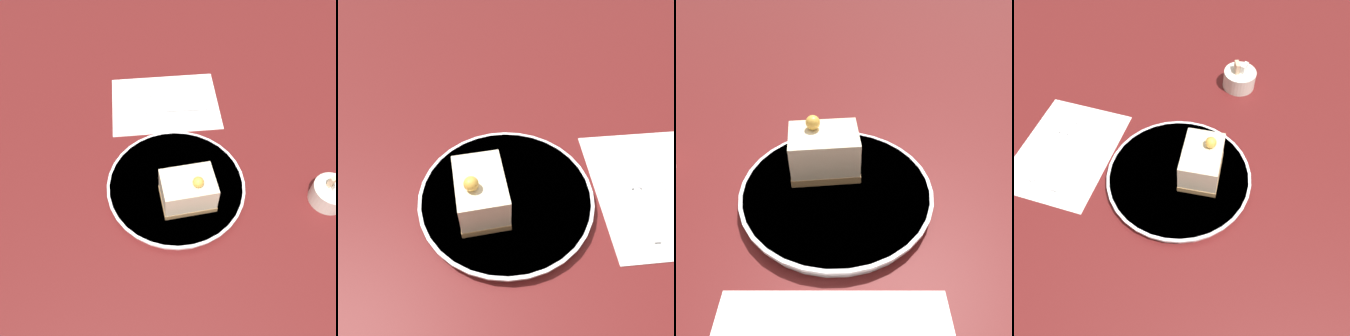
% 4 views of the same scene
% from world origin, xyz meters
% --- Properties ---
extents(ground_plane, '(4.00, 4.00, 0.00)m').
position_xyz_m(ground_plane, '(0.00, 0.00, 0.00)').
color(ground_plane, '#5B1919').
extents(plate, '(0.25, 0.25, 0.02)m').
position_xyz_m(plate, '(-0.02, -0.01, 0.01)').
color(plate, white).
rests_on(plate, ground_plane).
extents(cake_slice, '(0.07, 0.09, 0.08)m').
position_xyz_m(cake_slice, '(0.01, 0.00, 0.05)').
color(cake_slice, '#9E7547').
rests_on(cake_slice, plate).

